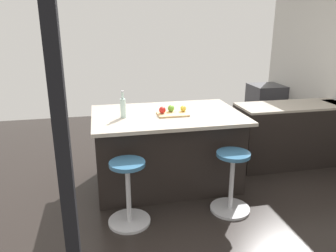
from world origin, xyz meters
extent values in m
plane|color=black|center=(0.00, 0.00, 0.00)|extent=(7.25, 7.25, 0.00)
cube|color=black|center=(0.85, 2.49, 1.32)|extent=(0.05, 0.06, 2.50)
cube|color=black|center=(-2.44, -0.39, 0.43)|extent=(2.52, 0.60, 0.86)
cube|color=#9E9384|center=(-2.44, -0.39, 0.88)|extent=(2.52, 0.60, 0.03)
cylinder|color=#B7B7BC|center=(-2.75, -0.54, 1.03)|extent=(0.02, 0.02, 0.28)
cube|color=#38383D|center=(-2.44, -2.00, 0.43)|extent=(0.60, 0.60, 0.86)
cube|color=black|center=(-2.44, -1.70, 0.39)|extent=(0.44, 0.01, 0.32)
cube|color=black|center=(-0.07, -0.15, 0.46)|extent=(1.73, 1.00, 0.91)
cube|color=#9E9384|center=(-0.07, -0.10, 0.93)|extent=(1.79, 1.20, 0.04)
cylinder|color=#B7B7BC|center=(-0.63, 0.63, 0.01)|extent=(0.44, 0.44, 0.03)
cylinder|color=#B7B7BC|center=(-0.63, 0.63, 0.33)|extent=(0.05, 0.05, 0.63)
cylinder|color=#336084|center=(-0.63, 0.63, 0.67)|extent=(0.36, 0.36, 0.04)
cylinder|color=#B7B7BC|center=(0.49, 0.63, 0.01)|extent=(0.44, 0.44, 0.03)
cylinder|color=#B7B7BC|center=(0.49, 0.63, 0.33)|extent=(0.05, 0.05, 0.63)
cylinder|color=#336084|center=(0.49, 0.63, 0.67)|extent=(0.36, 0.36, 0.04)
cube|color=tan|center=(-0.12, -0.02, 0.96)|extent=(0.36, 0.24, 0.02)
sphere|color=red|center=(0.00, -0.04, 1.02)|extent=(0.08, 0.08, 0.08)
sphere|color=#609E2D|center=(-0.12, -0.10, 1.02)|extent=(0.08, 0.08, 0.08)
sphere|color=gold|center=(-0.27, -0.08, 1.01)|extent=(0.07, 0.07, 0.07)
cylinder|color=silver|center=(0.46, -0.03, 1.06)|extent=(0.06, 0.06, 0.22)
cylinder|color=silver|center=(0.46, -0.03, 1.21)|extent=(0.03, 0.03, 0.08)
cylinder|color=#B7B7BC|center=(0.46, -0.03, 1.26)|extent=(0.03, 0.03, 0.02)
camera|label=1|loc=(0.72, 3.59, 2.00)|focal=34.73mm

